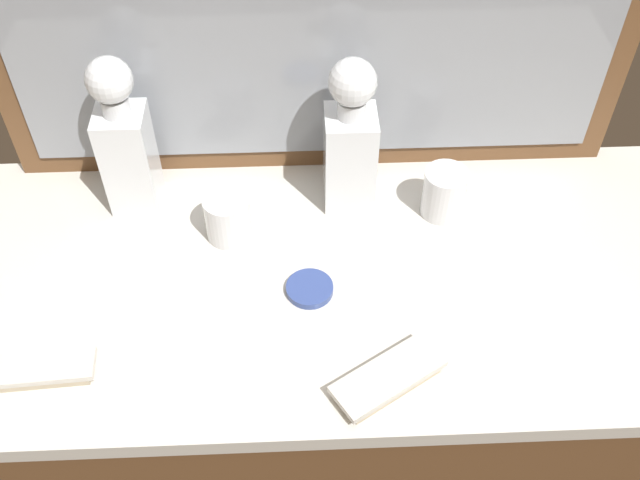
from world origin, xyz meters
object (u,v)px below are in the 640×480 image
at_px(crystal_tumbler_front, 444,194).
at_px(porcelain_dish, 310,289).
at_px(crystal_decanter_rear, 127,149).
at_px(silver_brush_left, 388,379).
at_px(silver_brush_far_right, 40,370).
at_px(crystal_decanter_right, 350,148).
at_px(crystal_tumbler_far_right, 228,219).

bearing_deg(crystal_tumbler_front, porcelain_dish, -144.33).
relative_size(crystal_decanter_rear, silver_brush_left, 1.67).
bearing_deg(crystal_decanter_rear, silver_brush_left, -44.37).
height_order(silver_brush_far_right, porcelain_dish, silver_brush_far_right).
bearing_deg(porcelain_dish, silver_brush_left, -58.61).
xyz_separation_m(crystal_decanter_rear, silver_brush_left, (0.40, -0.39, -0.10)).
distance_m(crystal_decanter_right, silver_brush_far_right, 0.59).
bearing_deg(silver_brush_far_right, crystal_decanter_right, 36.88).
distance_m(silver_brush_left, porcelain_dish, 0.20).
bearing_deg(crystal_tumbler_far_right, crystal_decanter_rear, 151.28).
xyz_separation_m(crystal_decanter_rear, crystal_tumbler_far_right, (0.16, -0.09, -0.08)).
bearing_deg(silver_brush_left, crystal_tumbler_front, 69.12).
distance_m(crystal_decanter_right, crystal_tumbler_far_right, 0.23).
height_order(crystal_decanter_right, crystal_decanter_rear, crystal_decanter_rear).
distance_m(crystal_decanter_rear, porcelain_dish, 0.38).
xyz_separation_m(crystal_decanter_rear, silver_brush_far_right, (-0.09, -0.36, -0.10)).
height_order(crystal_decanter_right, crystal_tumbler_far_right, crystal_decanter_right).
distance_m(crystal_tumbler_front, crystal_tumbler_far_right, 0.37).
relative_size(crystal_tumbler_front, silver_brush_left, 0.51).
relative_size(crystal_decanter_right, crystal_tumbler_front, 3.19).
xyz_separation_m(crystal_decanter_right, crystal_tumbler_far_right, (-0.21, -0.08, -0.08)).
bearing_deg(crystal_decanter_right, silver_brush_left, -85.59).
xyz_separation_m(crystal_tumbler_far_right, porcelain_dish, (0.13, -0.13, -0.03)).
xyz_separation_m(crystal_tumbler_front, silver_brush_far_right, (-0.62, -0.31, -0.03)).
bearing_deg(crystal_decanter_rear, crystal_tumbler_far_right, -28.72).
relative_size(silver_brush_far_right, silver_brush_left, 0.92).
bearing_deg(porcelain_dish, silver_brush_far_right, -160.54).
relative_size(crystal_decanter_rear, crystal_tumbler_front, 3.28).
bearing_deg(crystal_decanter_rear, silver_brush_far_right, -104.91).
height_order(crystal_tumbler_far_right, porcelain_dish, crystal_tumbler_far_right).
bearing_deg(crystal_decanter_rear, crystal_tumbler_front, -5.41).
xyz_separation_m(crystal_decanter_rear, porcelain_dish, (0.29, -0.22, -0.11)).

